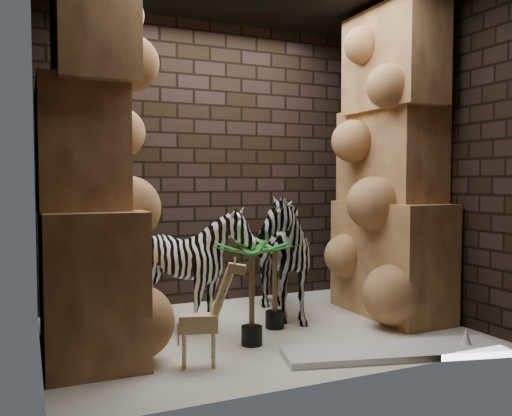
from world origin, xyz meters
name	(u,v)px	position (x,y,z in m)	size (l,w,h in m)	color
floor	(257,331)	(0.00, 0.00, 0.00)	(3.50, 3.50, 0.00)	silver
wall_back	(210,163)	(0.00, 1.25, 1.50)	(3.50, 3.50, 0.00)	black
wall_front	(336,151)	(0.00, -1.25, 1.50)	(3.50, 3.50, 0.00)	black
wall_left	(37,155)	(-1.75, 0.00, 1.50)	(3.00, 3.00, 0.00)	black
wall_right	(418,162)	(1.75, 0.00, 1.50)	(3.00, 3.00, 0.00)	black
rock_pillar_left	(87,155)	(-1.40, 0.00, 1.50)	(0.68, 1.30, 3.00)	tan
rock_pillar_right	(391,161)	(1.42, 0.00, 1.50)	(0.58, 1.25, 3.00)	tan
zebra_right	(271,244)	(0.33, 0.42, 0.70)	(0.64, 1.19, 1.41)	white
zebra_left	(192,274)	(-0.51, 0.25, 0.50)	(0.88, 1.10, 0.99)	white
giraffe_toy	(199,311)	(-0.74, -0.65, 0.40)	(0.41, 0.14, 0.79)	#FAD993
palm_front	(275,283)	(0.18, 0.02, 0.40)	(0.36, 0.36, 0.81)	#186423
palm_back	(252,293)	(-0.20, -0.34, 0.41)	(0.36, 0.36, 0.83)	#186423
surfboard	(394,351)	(0.70, -0.98, 0.03)	(1.69, 0.41, 0.05)	white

